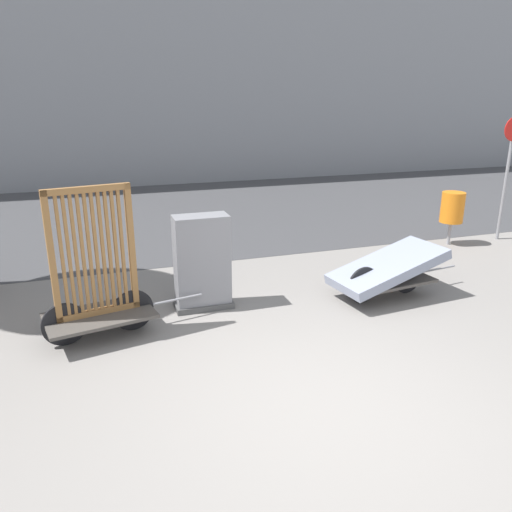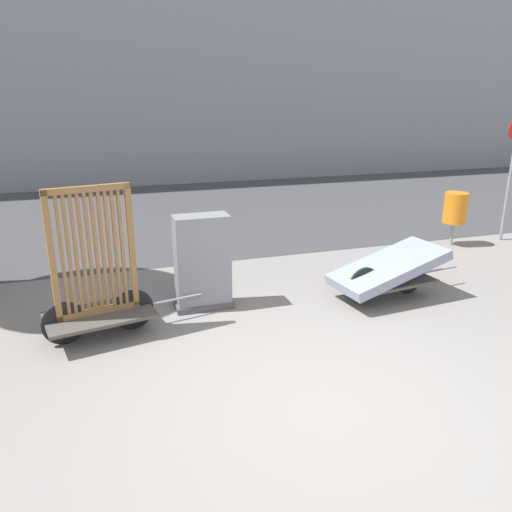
% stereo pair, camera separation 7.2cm
% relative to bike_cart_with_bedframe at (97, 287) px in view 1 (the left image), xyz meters
% --- Properties ---
extents(ground_plane, '(60.00, 60.00, 0.00)m').
position_rel_bike_cart_with_bedframe_xyz_m(ground_plane, '(1.95, -2.15, -0.64)').
color(ground_plane, gray).
extents(road_strip, '(56.00, 8.16, 0.01)m').
position_rel_bike_cart_with_bedframe_xyz_m(road_strip, '(1.95, 6.37, -0.64)').
color(road_strip, '#424244').
rests_on(road_strip, ground_plane).
extents(bike_cart_with_bedframe, '(1.97, 0.99, 1.82)m').
position_rel_bike_cart_with_bedframe_xyz_m(bike_cart_with_bedframe, '(0.00, 0.00, 0.00)').
color(bike_cart_with_bedframe, '#4C4742').
rests_on(bike_cart_with_bedframe, ground_plane).
extents(bike_cart_with_mattress, '(2.15, 1.01, 0.73)m').
position_rel_bike_cart_with_bedframe_xyz_m(bike_cart_with_mattress, '(3.92, -0.00, -0.22)').
color(bike_cart_with_mattress, '#4C4742').
rests_on(bike_cart_with_mattress, ground_plane).
extents(utility_cabinet, '(0.78, 0.42, 1.28)m').
position_rel_bike_cart_with_bedframe_xyz_m(utility_cabinet, '(1.36, 0.49, -0.04)').
color(utility_cabinet, '#4C4C4C').
rests_on(utility_cabinet, ground_plane).
extents(trash_bin, '(0.43, 0.43, 1.02)m').
position_rel_bike_cart_with_bedframe_xyz_m(trash_bin, '(6.55, 1.94, 0.08)').
color(trash_bin, gray).
rests_on(trash_bin, ground_plane).
extents(sign_post, '(0.46, 0.06, 2.44)m').
position_rel_bike_cart_with_bedframe_xyz_m(sign_post, '(7.74, 1.93, 0.88)').
color(sign_post, gray).
rests_on(sign_post, ground_plane).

